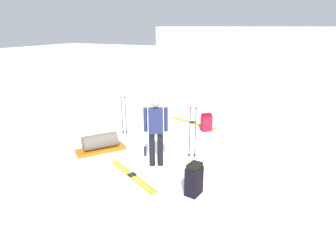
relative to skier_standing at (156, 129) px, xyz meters
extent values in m
plane|color=white|center=(-0.13, 0.96, -0.95)|extent=(80.00, 80.00, 0.00)
cube|color=white|center=(-3.59, 28.06, 0.64)|extent=(19.21, 7.41, 3.18)
cylinder|color=black|center=(-0.09, -0.05, -0.53)|extent=(0.14, 0.14, 0.85)
cylinder|color=black|center=(0.09, 0.05, -0.53)|extent=(0.14, 0.14, 0.85)
cube|color=navy|center=(0.00, 0.00, 0.20)|extent=(0.40, 0.35, 0.60)
cylinder|color=navy|center=(-0.21, -0.11, 0.23)|extent=(0.09, 0.09, 0.58)
cylinder|color=navy|center=(0.21, 0.11, 0.23)|extent=(0.09, 0.09, 0.58)
sphere|color=tan|center=(0.00, 0.00, 0.64)|extent=(0.22, 0.22, 0.22)
cube|color=gold|center=(-0.36, 3.38, -0.94)|extent=(1.89, 0.69, 0.02)
cube|color=black|center=(-0.36, 3.38, -0.92)|extent=(0.15, 0.10, 0.03)
cube|color=gold|center=(-0.32, 3.47, -0.94)|extent=(1.89, 0.69, 0.02)
cube|color=black|center=(-0.32, 3.47, -0.92)|extent=(0.15, 0.10, 0.03)
cube|color=#AFA120|center=(-0.23, -0.69, -0.94)|extent=(1.68, 0.95, 0.02)
cube|color=black|center=(-0.23, -0.69, -0.92)|extent=(0.15, 0.12, 0.03)
cube|color=#AFA120|center=(-0.28, -0.77, -0.94)|extent=(1.68, 0.95, 0.02)
cube|color=black|center=(-0.28, -0.77, -0.92)|extent=(0.15, 0.12, 0.03)
cube|color=maroon|center=(0.35, 2.88, -0.70)|extent=(0.39, 0.39, 0.50)
cube|color=maroon|center=(0.35, 2.88, -0.41)|extent=(0.35, 0.35, 0.08)
cube|color=black|center=(1.28, -0.83, -0.66)|extent=(0.30, 0.38, 0.60)
cube|color=black|center=(1.28, -0.83, -0.32)|extent=(0.27, 0.34, 0.08)
cylinder|color=black|center=(-1.97, 1.51, -0.38)|extent=(0.02, 0.02, 1.16)
sphere|color=#A51919|center=(-1.97, 1.51, 0.23)|extent=(0.05, 0.05, 0.05)
cylinder|color=black|center=(-1.97, 1.51, -0.89)|extent=(0.07, 0.07, 0.01)
cylinder|color=black|center=(-1.86, 1.54, -0.38)|extent=(0.02, 0.02, 1.16)
sphere|color=#A51919|center=(-1.86, 1.54, 0.23)|extent=(0.05, 0.05, 0.05)
cylinder|color=black|center=(-1.86, 1.54, -0.89)|extent=(0.07, 0.07, 0.01)
cylinder|color=black|center=(0.56, 0.79, -0.31)|extent=(0.02, 0.02, 1.30)
sphere|color=#A51919|center=(0.56, 0.79, 0.37)|extent=(0.05, 0.05, 0.05)
cylinder|color=black|center=(0.56, 0.79, -0.89)|extent=(0.07, 0.07, 0.01)
cylinder|color=black|center=(0.70, 0.83, -0.31)|extent=(0.02, 0.02, 1.30)
sphere|color=#A51919|center=(0.70, 0.83, 0.37)|extent=(0.05, 0.05, 0.05)
cylinder|color=black|center=(0.70, 0.83, -0.89)|extent=(0.07, 0.07, 0.01)
cube|color=orange|center=(-1.77, 0.10, -0.91)|extent=(1.15, 1.32, 0.09)
cylinder|color=#5F5848|center=(-1.77, 0.10, -0.66)|extent=(0.87, 0.98, 0.40)
cylinder|color=black|center=(-0.51, 0.35, -0.82)|extent=(0.07, 0.07, 0.26)
camera|label=1|loc=(2.97, -5.68, 2.29)|focal=30.82mm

